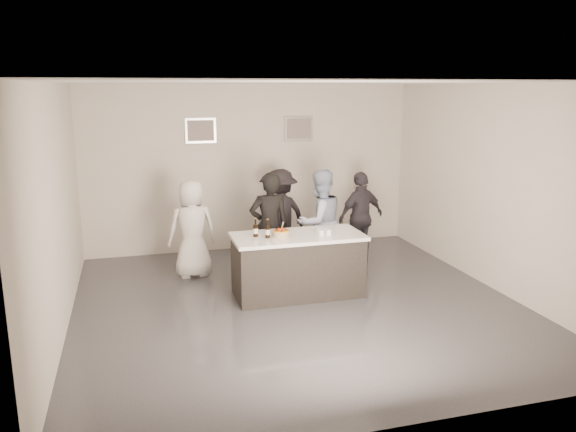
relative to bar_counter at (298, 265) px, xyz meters
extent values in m
plane|color=#3D3D42|center=(-0.11, -0.37, -0.45)|extent=(6.00, 6.00, 0.00)
plane|color=white|center=(-0.11, -0.37, 2.55)|extent=(6.00, 6.00, 0.00)
cube|color=beige|center=(-0.11, 2.63, 1.05)|extent=(6.00, 0.04, 3.00)
cube|color=beige|center=(-0.11, -3.37, 1.05)|extent=(6.00, 0.04, 3.00)
cube|color=beige|center=(-3.11, -0.37, 1.05)|extent=(0.04, 6.00, 3.00)
cube|color=beige|center=(2.89, -0.37, 1.05)|extent=(0.04, 6.00, 3.00)
cube|color=#B2B2B7|center=(-1.01, 2.60, 1.75)|extent=(0.54, 0.04, 0.44)
cube|color=#B2B2B7|center=(0.79, 2.60, 1.75)|extent=(0.54, 0.04, 0.44)
cube|color=white|center=(0.00, 0.00, 0.00)|extent=(1.86, 0.86, 0.90)
cylinder|color=orange|center=(-0.26, -0.03, 0.49)|extent=(0.23, 0.23, 0.08)
cylinder|color=black|center=(-0.60, 0.05, 0.58)|extent=(0.07, 0.07, 0.26)
cylinder|color=black|center=(-0.45, -0.05, 0.58)|extent=(0.07, 0.07, 0.26)
cube|color=orange|center=(0.37, -0.07, 0.49)|extent=(0.19, 0.19, 0.08)
cube|color=pink|center=(-0.29, -0.29, 0.45)|extent=(0.24, 0.08, 0.01)
imported|color=black|center=(-0.24, 0.72, 0.40)|extent=(0.62, 0.41, 1.70)
imported|color=#9BADCB|center=(0.62, 0.85, 0.39)|extent=(0.97, 0.85, 1.69)
imported|color=silver|center=(-1.36, 1.25, 0.33)|extent=(0.80, 0.55, 1.56)
imported|color=#322F38|center=(1.51, 1.28, 0.33)|extent=(0.98, 0.63, 1.56)
imported|color=black|center=(0.20, 1.73, 0.34)|extent=(1.17, 0.93, 1.59)
camera|label=1|loc=(-2.22, -7.37, 2.49)|focal=35.00mm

